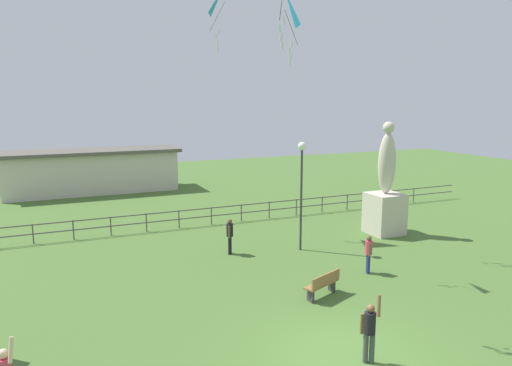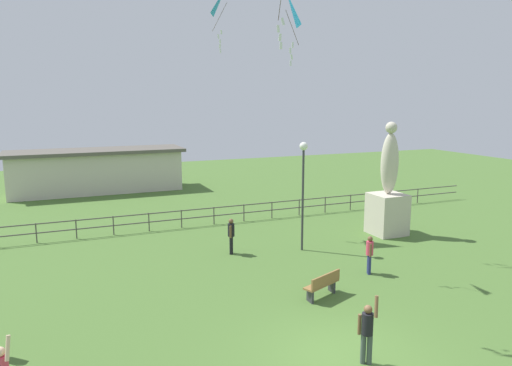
% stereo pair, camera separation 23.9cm
% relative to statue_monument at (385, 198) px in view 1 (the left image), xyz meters
% --- Properties ---
extents(ground_plane, '(80.00, 80.00, 0.00)m').
position_rel_statue_monument_xyz_m(ground_plane, '(-8.37, -8.96, -1.82)').
color(ground_plane, '#476B2D').
extents(statue_monument, '(1.58, 1.58, 5.56)m').
position_rel_statue_monument_xyz_m(statue_monument, '(0.00, 0.00, 0.00)').
color(statue_monument, beige).
rests_on(statue_monument, ground_plane).
extents(lamppost, '(0.36, 0.36, 4.82)m').
position_rel_statue_monument_xyz_m(lamppost, '(-5.12, -0.66, 1.64)').
color(lamppost, '#38383D').
rests_on(lamppost, ground_plane).
extents(park_bench, '(1.54, 0.95, 0.85)m').
position_rel_statue_monument_xyz_m(park_bench, '(-6.91, -5.49, -1.36)').
color(park_bench, olive).
rests_on(park_bench, ground_plane).
extents(person_1, '(0.28, 0.42, 1.50)m').
position_rel_statue_monument_xyz_m(person_1, '(-4.13, -4.26, -0.96)').
color(person_1, navy).
rests_on(person_1, ground_plane).
extents(person_3, '(0.29, 0.43, 1.56)m').
position_rel_statue_monument_xyz_m(person_3, '(-8.20, 0.05, -0.92)').
color(person_3, black).
rests_on(person_3, ground_plane).
extents(person_4, '(0.43, 0.41, 1.85)m').
position_rel_statue_monument_xyz_m(person_4, '(-8.00, -9.48, -0.89)').
color(person_4, '#3F4C47').
rests_on(person_4, ground_plane).
extents(kite_1, '(1.20, 1.14, 3.01)m').
position_rel_statue_monument_xyz_m(kite_1, '(-7.00, 3.72, 9.24)').
color(kite_1, '#198CD1').
extents(kite_3, '(0.84, 0.86, 2.60)m').
position_rel_statue_monument_xyz_m(kite_3, '(-6.88, -2.41, 7.91)').
color(kite_3, '#198CD1').
extents(waterfront_railing, '(36.00, 0.06, 0.95)m').
position_rel_statue_monument_xyz_m(waterfront_railing, '(-8.82, 5.04, -1.19)').
color(waterfront_railing, '#4C4742').
rests_on(waterfront_railing, ground_plane).
extents(pavilion_building, '(12.23, 3.85, 3.07)m').
position_rel_statue_monument_xyz_m(pavilion_building, '(-12.33, 17.04, -0.26)').
color(pavilion_building, beige).
rests_on(pavilion_building, ground_plane).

